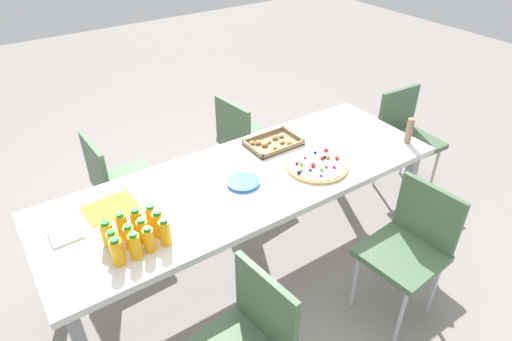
% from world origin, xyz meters
% --- Properties ---
extents(ground_plane, '(12.00, 12.00, 0.00)m').
position_xyz_m(ground_plane, '(0.00, 0.00, 0.00)').
color(ground_plane, gray).
extents(party_table, '(2.37, 0.82, 0.74)m').
position_xyz_m(party_table, '(0.00, 0.00, 0.68)').
color(party_table, silver).
rests_on(party_table, ground_plane).
extents(chair_far_left, '(0.41, 0.41, 0.83)m').
position_xyz_m(chair_far_left, '(-0.54, 0.75, 0.50)').
color(chair_far_left, '#4C6B4C').
rests_on(chair_far_left, ground_plane).
extents(chair_near_right, '(0.43, 0.43, 0.83)m').
position_xyz_m(chair_near_right, '(0.59, -0.76, 0.50)').
color(chair_near_right, '#4C6B4C').
rests_on(chair_near_right, ground_plane).
extents(chair_far_right, '(0.45, 0.45, 0.83)m').
position_xyz_m(chair_far_right, '(0.47, 0.74, 0.50)').
color(chair_far_right, '#4C6B4C').
rests_on(chair_far_right, ground_plane).
extents(chair_near_left, '(0.44, 0.44, 0.83)m').
position_xyz_m(chair_near_left, '(-0.51, -0.76, 0.50)').
color(chair_near_left, '#4C6B4C').
rests_on(chair_near_left, ground_plane).
extents(chair_end, '(0.42, 0.42, 0.83)m').
position_xyz_m(chair_end, '(1.56, 0.10, 0.50)').
color(chair_end, '#4C6B4C').
rests_on(chair_end, ground_plane).
extents(juice_bottle_0, '(0.06, 0.06, 0.15)m').
position_xyz_m(juice_bottle_0, '(-0.84, -0.25, 0.81)').
color(juice_bottle_0, '#FAAB14').
rests_on(juice_bottle_0, party_table).
extents(juice_bottle_1, '(0.06, 0.06, 0.14)m').
position_xyz_m(juice_bottle_1, '(-0.76, -0.25, 0.81)').
color(juice_bottle_1, '#FAAD14').
rests_on(juice_bottle_1, party_table).
extents(juice_bottle_2, '(0.05, 0.05, 0.14)m').
position_xyz_m(juice_bottle_2, '(-0.70, -0.25, 0.80)').
color(juice_bottle_2, '#FAAC14').
rests_on(juice_bottle_2, party_table).
extents(juice_bottle_3, '(0.05, 0.05, 0.15)m').
position_xyz_m(juice_bottle_3, '(-0.61, -0.25, 0.81)').
color(juice_bottle_3, '#FAAB14').
rests_on(juice_bottle_3, party_table).
extents(juice_bottle_4, '(0.05, 0.05, 0.13)m').
position_xyz_m(juice_bottle_4, '(-0.84, -0.17, 0.80)').
color(juice_bottle_4, '#F9AE14').
rests_on(juice_bottle_4, party_table).
extents(juice_bottle_5, '(0.05, 0.05, 0.14)m').
position_xyz_m(juice_bottle_5, '(-0.76, -0.18, 0.80)').
color(juice_bottle_5, '#F9AB14').
rests_on(juice_bottle_5, party_table).
extents(juice_bottle_6, '(0.05, 0.05, 0.13)m').
position_xyz_m(juice_bottle_6, '(-0.69, -0.17, 0.80)').
color(juice_bottle_6, '#F9AC14').
rests_on(juice_bottle_6, party_table).
extents(juice_bottle_7, '(0.06, 0.06, 0.15)m').
position_xyz_m(juice_bottle_7, '(-0.61, -0.17, 0.81)').
color(juice_bottle_7, '#F9AE14').
rests_on(juice_bottle_7, party_table).
extents(juice_bottle_8, '(0.06, 0.06, 0.14)m').
position_xyz_m(juice_bottle_8, '(-0.84, -0.09, 0.80)').
color(juice_bottle_8, '#F9AD14').
rests_on(juice_bottle_8, party_table).
extents(juice_bottle_9, '(0.05, 0.05, 0.15)m').
position_xyz_m(juice_bottle_9, '(-0.76, -0.09, 0.81)').
color(juice_bottle_9, '#F9AD14').
rests_on(juice_bottle_9, party_table).
extents(juice_bottle_10, '(0.06, 0.06, 0.15)m').
position_xyz_m(juice_bottle_10, '(-0.69, -0.10, 0.81)').
color(juice_bottle_10, '#FBAC14').
rests_on(juice_bottle_10, party_table).
extents(juice_bottle_11, '(0.06, 0.06, 0.13)m').
position_xyz_m(juice_bottle_11, '(-0.62, -0.10, 0.80)').
color(juice_bottle_11, '#F9AB14').
rests_on(juice_bottle_11, party_table).
extents(fruit_pizza, '(0.37, 0.37, 0.05)m').
position_xyz_m(fruit_pizza, '(0.41, -0.15, 0.75)').
color(fruit_pizza, tan).
rests_on(fruit_pizza, party_table).
extents(snack_tray, '(0.34, 0.24, 0.04)m').
position_xyz_m(snack_tray, '(0.35, 0.22, 0.75)').
color(snack_tray, olive).
rests_on(snack_tray, party_table).
extents(plate_stack, '(0.19, 0.19, 0.02)m').
position_xyz_m(plate_stack, '(-0.05, -0.04, 0.75)').
color(plate_stack, blue).
rests_on(plate_stack, party_table).
extents(napkin_stack, '(0.15, 0.15, 0.01)m').
position_xyz_m(napkin_stack, '(-1.00, 0.08, 0.75)').
color(napkin_stack, white).
rests_on(napkin_stack, party_table).
extents(cardboard_tube, '(0.04, 0.04, 0.17)m').
position_xyz_m(cardboard_tube, '(1.09, -0.26, 0.82)').
color(cardboard_tube, '#9E7A56').
rests_on(cardboard_tube, party_table).
extents(paper_folder, '(0.27, 0.21, 0.01)m').
position_xyz_m(paper_folder, '(-0.75, 0.16, 0.74)').
color(paper_folder, yellow).
rests_on(paper_folder, party_table).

